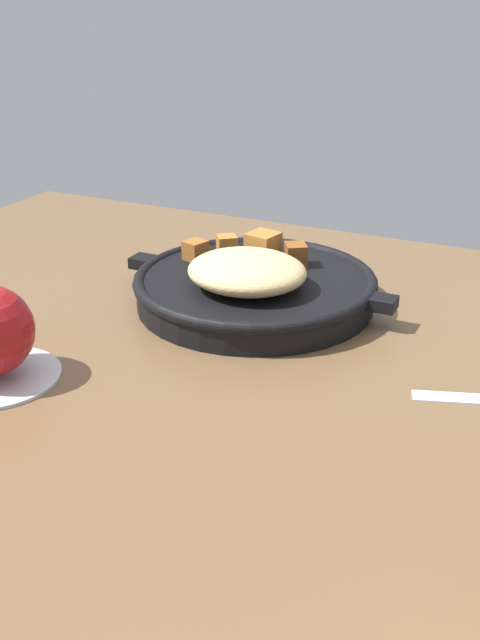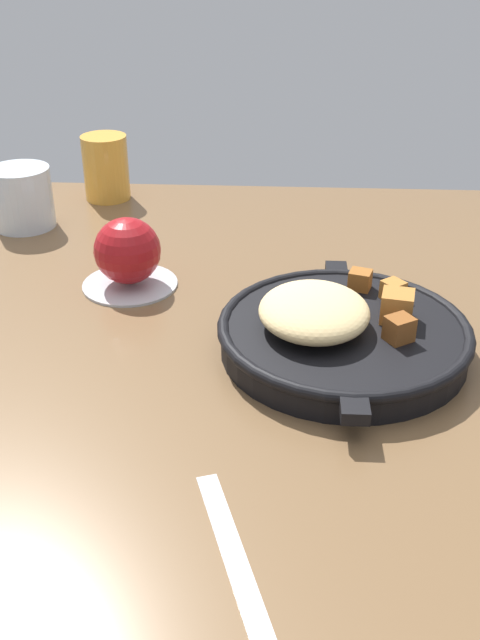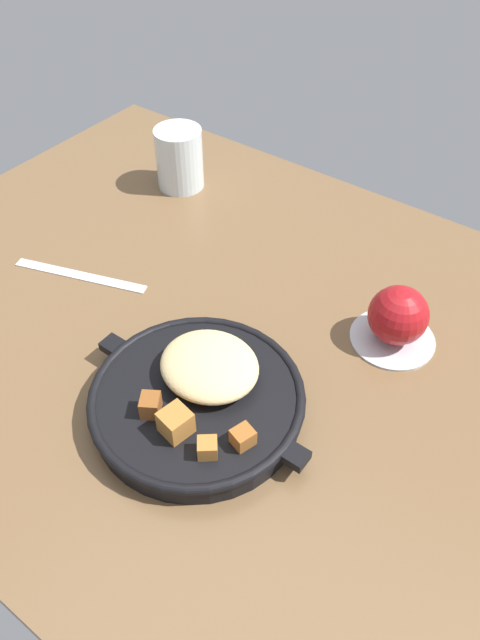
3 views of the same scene
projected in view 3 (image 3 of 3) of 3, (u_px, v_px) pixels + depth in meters
ground_plane at (225, 332)px, 81.29cm from camera, size 109.61×80.87×2.40cm
cast_iron_skillet at (199, 396)px, 69.19cm from camera, size 29.31×24.96×6.52cm
saucer_plate at (392, 338)px, 78.44cm from camera, size 11.08×11.08×0.60cm
red_apple at (398, 315)px, 75.52cm from camera, size 7.66×7.66×7.66cm
butter_knife at (80, 275)px, 87.42cm from camera, size 20.01×8.08×0.36cm
water_glass_tall at (179, 158)px, 100.98cm from camera, size 7.91×7.91×10.25cm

